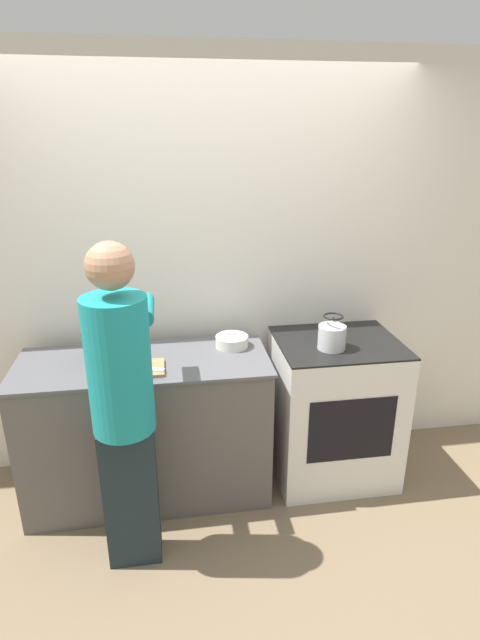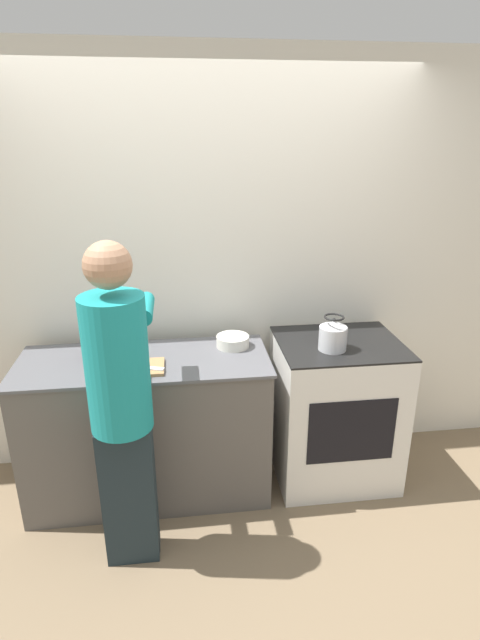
{
  "view_description": "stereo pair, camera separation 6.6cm",
  "coord_description": "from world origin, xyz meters",
  "px_view_note": "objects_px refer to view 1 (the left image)",
  "views": [
    {
      "loc": [
        -0.26,
        -2.35,
        2.13
      ],
      "look_at": [
        0.13,
        0.2,
        1.15
      ],
      "focal_mm": 28.0,
      "sensor_mm": 36.0,
      "label": 1
    },
    {
      "loc": [
        -0.2,
        -2.36,
        2.13
      ],
      "look_at": [
        0.13,
        0.2,
        1.15
      ],
      "focal_mm": 28.0,
      "sensor_mm": 36.0,
      "label": 2
    }
  ],
  "objects_px": {
    "kettle": "(332,335)",
    "knife": "(142,368)",
    "oven": "(334,408)",
    "person": "(123,400)",
    "canister_jar": "(97,347)",
    "bowl_prep": "(232,341)",
    "cutting_board": "(138,369)"
  },
  "relations": [
    {
      "from": "oven",
      "to": "kettle",
      "type": "height_order",
      "value": "kettle"
    },
    {
      "from": "cutting_board",
      "to": "bowl_prep",
      "type": "relative_size",
      "value": 1.42
    },
    {
      "from": "cutting_board",
      "to": "bowl_prep",
      "type": "bearing_deg",
      "value": 23.96
    },
    {
      "from": "person",
      "to": "cutting_board",
      "type": "bearing_deg",
      "value": 81.52
    },
    {
      "from": "bowl_prep",
      "to": "canister_jar",
      "type": "bearing_deg",
      "value": -174.1
    },
    {
      "from": "kettle",
      "to": "knife",
      "type": "bearing_deg",
      "value": -175.92
    },
    {
      "from": "person",
      "to": "knife",
      "type": "distance_m",
      "value": 0.37
    },
    {
      "from": "person",
      "to": "canister_jar",
      "type": "height_order",
      "value": "person"
    },
    {
      "from": "oven",
      "to": "knife",
      "type": "bearing_deg",
      "value": -171.68
    },
    {
      "from": "oven",
      "to": "canister_jar",
      "type": "height_order",
      "value": "canister_jar"
    },
    {
      "from": "knife",
      "to": "kettle",
      "type": "distance_m",
      "value": 1.1
    },
    {
      "from": "person",
      "to": "knife",
      "type": "bearing_deg",
      "value": 77.54
    },
    {
      "from": "cutting_board",
      "to": "canister_jar",
      "type": "relative_size",
      "value": 1.66
    },
    {
      "from": "bowl_prep",
      "to": "canister_jar",
      "type": "relative_size",
      "value": 1.17
    },
    {
      "from": "person",
      "to": "bowl_prep",
      "type": "height_order",
      "value": "person"
    },
    {
      "from": "person",
      "to": "cutting_board",
      "type": "distance_m",
      "value": 0.39
    },
    {
      "from": "cutting_board",
      "to": "bowl_prep",
      "type": "height_order",
      "value": "bowl_prep"
    },
    {
      "from": "bowl_prep",
      "to": "canister_jar",
      "type": "height_order",
      "value": "canister_jar"
    },
    {
      "from": "oven",
      "to": "canister_jar",
      "type": "relative_size",
      "value": 5.5
    },
    {
      "from": "oven",
      "to": "knife",
      "type": "height_order",
      "value": "oven"
    },
    {
      "from": "person",
      "to": "bowl_prep",
      "type": "xyz_separation_m",
      "value": [
        0.61,
        0.63,
        -0.0
      ]
    },
    {
      "from": "oven",
      "to": "bowl_prep",
      "type": "height_order",
      "value": "bowl_prep"
    },
    {
      "from": "kettle",
      "to": "bowl_prep",
      "type": "relative_size",
      "value": 1.05
    },
    {
      "from": "canister_jar",
      "to": "kettle",
      "type": "bearing_deg",
      "value": -4.47
    },
    {
      "from": "person",
      "to": "kettle",
      "type": "distance_m",
      "value": 1.25
    },
    {
      "from": "knife",
      "to": "cutting_board",
      "type": "bearing_deg",
      "value": 159.71
    },
    {
      "from": "cutting_board",
      "to": "person",
      "type": "bearing_deg",
      "value": -98.48
    },
    {
      "from": "cutting_board",
      "to": "canister_jar",
      "type": "bearing_deg",
      "value": 144.79
    },
    {
      "from": "kettle",
      "to": "canister_jar",
      "type": "distance_m",
      "value": 1.35
    },
    {
      "from": "bowl_prep",
      "to": "person",
      "type": "bearing_deg",
      "value": -134.2
    },
    {
      "from": "person",
      "to": "kettle",
      "type": "xyz_separation_m",
      "value": [
        1.17,
        0.44,
        0.08
      ]
    },
    {
      "from": "kettle",
      "to": "canister_jar",
      "type": "relative_size",
      "value": 1.22
    }
  ]
}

